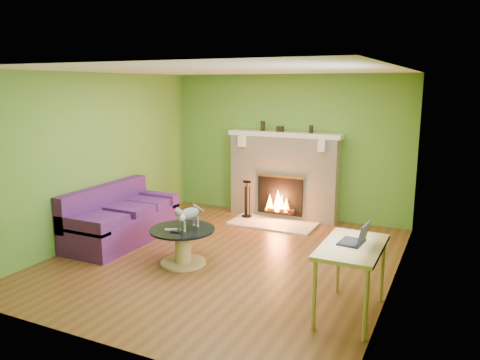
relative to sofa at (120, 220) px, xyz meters
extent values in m
plane|color=brown|center=(1.86, 0.02, -0.33)|extent=(5.00, 5.00, 0.00)
plane|color=white|center=(1.86, 0.02, 2.27)|extent=(5.00, 5.00, 0.00)
plane|color=#54902F|center=(1.86, 2.52, 0.97)|extent=(5.00, 0.00, 5.00)
plane|color=#54902F|center=(1.86, -2.48, 0.97)|extent=(5.00, 0.00, 5.00)
plane|color=#54902F|center=(-0.39, 0.02, 0.97)|extent=(0.00, 5.00, 5.00)
plane|color=#54902F|center=(4.11, 0.02, 0.97)|extent=(0.00, 5.00, 5.00)
plane|color=silver|center=(4.10, -0.88, 1.22)|extent=(0.00, 1.20, 1.20)
plane|color=white|center=(4.09, -0.88, 1.22)|extent=(0.00, 1.06, 1.06)
cube|color=beige|center=(1.86, 2.35, 0.42)|extent=(2.00, 0.35, 1.50)
cube|color=black|center=(1.86, 2.16, 0.11)|extent=(0.85, 0.03, 0.68)
cube|color=gold|center=(1.86, 2.15, 0.47)|extent=(0.91, 0.02, 0.04)
cylinder|color=black|center=(1.86, 2.12, -0.17)|extent=(0.55, 0.07, 0.07)
cube|color=silver|center=(1.86, 2.32, 1.21)|extent=(2.10, 0.28, 0.08)
cube|color=silver|center=(1.11, 2.13, 1.07)|extent=(0.12, 0.10, 0.20)
cube|color=silver|center=(2.61, 2.13, 1.07)|extent=(0.12, 0.10, 0.20)
cube|color=beige|center=(1.86, 1.82, -0.32)|extent=(1.50, 0.75, 0.03)
cube|color=silver|center=(1.86, 2.32, 1.21)|extent=(2.10, 0.28, 0.08)
cube|color=#48185B|center=(0.06, -0.01, -0.12)|extent=(0.86, 1.91, 0.43)
cube|color=#48185B|center=(-0.29, -0.01, 0.26)|extent=(0.20, 1.91, 0.54)
cube|color=#48185B|center=(0.06, -0.87, 0.16)|extent=(0.86, 0.20, 0.22)
cube|color=#48185B|center=(0.06, 0.85, 0.16)|extent=(0.86, 0.20, 0.22)
cube|color=#48185B|center=(0.11, -0.55, 0.16)|extent=(0.69, 0.51, 0.12)
cube|color=#48185B|center=(0.11, 0.09, 0.16)|extent=(0.69, 0.51, 0.12)
cube|color=#48185B|center=(0.11, 0.63, 0.16)|extent=(0.69, 0.51, 0.12)
cylinder|color=tan|center=(1.43, -0.42, -0.32)|extent=(0.62, 0.62, 0.03)
cylinder|color=tan|center=(1.43, -0.42, -0.08)|extent=(0.22, 0.22, 0.43)
cylinder|color=black|center=(1.43, -0.42, 0.15)|extent=(0.89, 0.89, 0.03)
cube|color=tan|center=(3.81, -0.87, 0.43)|extent=(0.61, 1.05, 0.04)
cylinder|color=tan|center=(3.56, -1.35, 0.04)|extent=(0.05, 0.05, 0.74)
cylinder|color=tan|center=(4.06, -1.35, 0.04)|extent=(0.05, 0.05, 0.74)
cylinder|color=tan|center=(3.56, -0.40, 0.04)|extent=(0.05, 0.05, 0.74)
cylinder|color=tan|center=(4.06, -0.40, 0.04)|extent=(0.05, 0.05, 0.74)
cube|color=gray|center=(1.33, -0.54, 0.18)|extent=(0.17, 0.12, 0.02)
cube|color=black|center=(1.45, -0.60, 0.18)|extent=(0.16, 0.05, 0.02)
cylinder|color=black|center=(1.43, 2.35, 1.34)|extent=(0.08, 0.08, 0.18)
cylinder|color=black|center=(2.34, 2.35, 1.32)|extent=(0.07, 0.07, 0.14)
cube|color=black|center=(1.77, 2.35, 1.30)|extent=(0.12, 0.08, 0.10)
camera|label=1|loc=(4.76, -5.55, 2.09)|focal=35.00mm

